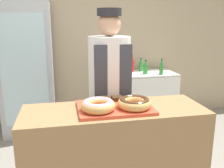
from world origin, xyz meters
The scene contains 14 objects.
wall_back centered at (0.00, 2.13, 1.35)m, with size 8.00×0.06×2.70m.
display_counter centered at (0.00, 0.00, 0.45)m, with size 1.46×0.53×0.89m.
serving_tray centered at (0.00, 0.00, 0.91)m, with size 0.58×0.43×0.02m.
donut_light_glaze centered at (-0.14, -0.07, 0.96)m, with size 0.26×0.26×0.08m.
donut_chocolate_glaze centered at (0.14, -0.07, 0.96)m, with size 0.26×0.26×0.08m.
brownie_back_left centered at (-0.05, 0.15, 0.93)m, with size 0.09×0.09×0.03m.
brownie_back_right centered at (0.05, 0.15, 0.93)m, with size 0.09×0.09×0.03m.
baker_person centered at (0.07, 0.54, 0.88)m, with size 0.41×0.41×1.69m.
beverage_fridge centered at (-0.87, 1.76, 0.91)m, with size 0.70×0.62×1.83m.
chest_freezer centered at (0.85, 1.77, 0.41)m, with size 0.95×0.58×0.81m.
bottle_green centered at (0.83, 1.66, 0.89)m, with size 0.07×0.07×0.21m.
bottle_green_b centered at (1.05, 1.58, 0.90)m, with size 0.06×0.06×0.24m.
bottle_red centered at (0.68, 1.88, 0.91)m, with size 0.07×0.07×0.27m.
bottle_green_b_b centered at (0.84, 1.89, 0.89)m, with size 0.06×0.06×0.21m.
Camera 1 is at (-0.40, -1.84, 1.57)m, focal length 40.00 mm.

